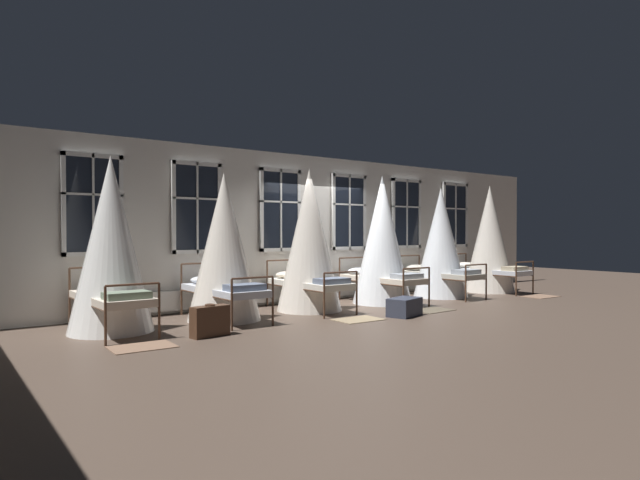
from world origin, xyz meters
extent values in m
plane|color=#4C3D33|center=(0.00, 0.00, 0.00)|extent=(27.90, 27.90, 0.00)
cube|color=silver|center=(0.00, 1.22, 1.57)|extent=(14.95, 0.10, 3.14)
cube|color=black|center=(-4.59, 1.11, 1.95)|extent=(0.98, 0.02, 1.70)
cube|color=silver|center=(-4.59, 1.11, 1.13)|extent=(0.98, 0.06, 0.07)
cube|color=silver|center=(-4.59, 1.11, 2.76)|extent=(0.98, 0.06, 0.07)
cube|color=silver|center=(-5.04, 1.11, 1.95)|extent=(0.07, 0.06, 1.70)
cube|color=silver|center=(-4.14, 1.11, 1.95)|extent=(0.07, 0.06, 1.70)
cube|color=silver|center=(-4.59, 1.11, 1.95)|extent=(0.04, 0.06, 1.70)
cube|color=silver|center=(-4.59, 1.11, 2.12)|extent=(0.98, 0.06, 0.04)
cube|color=black|center=(-2.75, 1.11, 1.95)|extent=(0.98, 0.02, 1.70)
cube|color=silver|center=(-2.75, 1.11, 1.13)|extent=(0.98, 0.06, 0.07)
cube|color=silver|center=(-2.75, 1.11, 2.76)|extent=(0.98, 0.06, 0.07)
cube|color=silver|center=(-3.21, 1.11, 1.95)|extent=(0.07, 0.06, 1.70)
cube|color=silver|center=(-2.30, 1.11, 1.95)|extent=(0.07, 0.06, 1.70)
cube|color=silver|center=(-2.75, 1.11, 1.95)|extent=(0.04, 0.06, 1.70)
cube|color=silver|center=(-2.75, 1.11, 2.12)|extent=(0.98, 0.06, 0.04)
cube|color=black|center=(-0.92, 1.11, 1.95)|extent=(0.98, 0.02, 1.70)
cube|color=silver|center=(-0.92, 1.11, 1.13)|extent=(0.98, 0.06, 0.07)
cube|color=silver|center=(-0.92, 1.11, 2.76)|extent=(0.98, 0.06, 0.07)
cube|color=silver|center=(-1.37, 1.11, 1.95)|extent=(0.07, 0.06, 1.70)
cube|color=silver|center=(-0.47, 1.11, 1.95)|extent=(0.07, 0.06, 1.70)
cube|color=silver|center=(-0.92, 1.11, 1.95)|extent=(0.04, 0.06, 1.70)
cube|color=silver|center=(-0.92, 1.11, 2.12)|extent=(0.98, 0.06, 0.04)
cube|color=black|center=(0.92, 1.11, 1.95)|extent=(0.98, 0.02, 1.70)
cube|color=silver|center=(0.92, 1.11, 1.13)|extent=(0.98, 0.06, 0.07)
cube|color=silver|center=(0.92, 1.11, 2.76)|extent=(0.98, 0.06, 0.07)
cube|color=silver|center=(0.47, 1.11, 1.95)|extent=(0.07, 0.06, 1.70)
cube|color=silver|center=(1.37, 1.11, 1.95)|extent=(0.07, 0.06, 1.70)
cube|color=silver|center=(0.92, 1.11, 1.95)|extent=(0.04, 0.06, 1.70)
cube|color=silver|center=(0.92, 1.11, 2.12)|extent=(0.98, 0.06, 0.04)
cube|color=black|center=(2.75, 1.11, 1.95)|extent=(0.98, 0.02, 1.70)
cube|color=silver|center=(2.75, 1.11, 1.13)|extent=(0.98, 0.06, 0.07)
cube|color=silver|center=(2.75, 1.11, 2.76)|extent=(0.98, 0.06, 0.07)
cube|color=silver|center=(2.30, 1.11, 1.95)|extent=(0.07, 0.06, 1.70)
cube|color=silver|center=(3.21, 1.11, 1.95)|extent=(0.07, 0.06, 1.70)
cube|color=silver|center=(2.75, 1.11, 1.95)|extent=(0.04, 0.06, 1.70)
cube|color=silver|center=(2.75, 1.11, 2.12)|extent=(0.98, 0.06, 0.04)
cube|color=black|center=(4.59, 1.11, 1.95)|extent=(0.98, 0.02, 1.70)
cube|color=silver|center=(4.59, 1.11, 1.13)|extent=(0.98, 0.06, 0.07)
cube|color=silver|center=(4.59, 1.11, 2.76)|extent=(0.98, 0.06, 0.07)
cube|color=silver|center=(4.14, 1.11, 1.95)|extent=(0.07, 0.06, 1.70)
cube|color=silver|center=(5.04, 1.11, 1.95)|extent=(0.07, 0.06, 1.70)
cube|color=silver|center=(4.59, 1.11, 1.95)|extent=(0.04, 0.06, 1.70)
cube|color=silver|center=(4.59, 1.11, 2.12)|extent=(0.98, 0.06, 0.04)
cube|color=silver|center=(0.00, 1.09, 0.25)|extent=(9.78, 0.10, 0.36)
cylinder|color=#4C3323|center=(-4.99, 0.95, 0.46)|extent=(0.04, 0.04, 0.92)
cylinder|color=#4C3323|center=(-4.27, 0.97, 0.46)|extent=(0.04, 0.04, 0.92)
cylinder|color=#4C3323|center=(-4.95, -1.00, 0.39)|extent=(0.04, 0.04, 0.79)
cylinder|color=#4C3323|center=(-4.23, -0.99, 0.39)|extent=(0.04, 0.04, 0.79)
cylinder|color=#4C3323|center=(-4.97, -0.02, 0.45)|extent=(0.07, 1.96, 0.03)
cylinder|color=#4C3323|center=(-4.25, -0.01, 0.45)|extent=(0.07, 1.96, 0.03)
cylinder|color=#4C3323|center=(-4.63, 0.96, 0.92)|extent=(0.72, 0.05, 0.03)
cylinder|color=#4C3323|center=(-4.59, -1.00, 0.79)|extent=(0.72, 0.05, 0.03)
cube|color=beige|center=(-4.61, -0.02, 0.51)|extent=(0.78, 1.99, 0.11)
ellipsoid|color=#B7B2A3|center=(-4.62, 0.72, 0.64)|extent=(0.57, 0.41, 0.14)
cube|color=slate|center=(-4.59, -0.74, 0.62)|extent=(0.61, 0.37, 0.10)
cone|color=white|center=(-4.61, -0.02, 1.32)|extent=(1.24, 1.24, 2.64)
cylinder|color=#4C3323|center=(-3.13, 0.94, 0.46)|extent=(0.04, 0.04, 0.92)
cylinder|color=#4C3323|center=(-2.41, 0.94, 0.46)|extent=(0.04, 0.04, 0.92)
cylinder|color=#4C3323|center=(-3.12, -1.01, 0.39)|extent=(0.04, 0.04, 0.79)
cylinder|color=#4C3323|center=(-2.40, -1.01, 0.39)|extent=(0.04, 0.04, 0.79)
cylinder|color=#4C3323|center=(-3.13, -0.04, 0.45)|extent=(0.04, 1.96, 0.03)
cylinder|color=#4C3323|center=(-2.40, -0.03, 0.45)|extent=(0.04, 1.96, 0.03)
cylinder|color=#4C3323|center=(-2.77, 0.94, 0.92)|extent=(0.72, 0.04, 0.03)
cylinder|color=#4C3323|center=(-2.76, -1.01, 0.79)|extent=(0.72, 0.04, 0.03)
cube|color=silver|center=(-2.76, -0.04, 0.51)|extent=(0.75, 1.98, 0.11)
ellipsoid|color=silver|center=(-2.77, 0.70, 0.64)|extent=(0.56, 0.40, 0.14)
cube|color=slate|center=(-2.76, -0.75, 0.62)|extent=(0.60, 0.36, 0.10)
cone|color=silver|center=(-2.76, -0.04, 1.25)|extent=(1.24, 1.24, 2.50)
cylinder|color=#4C3323|center=(-1.29, 1.02, 0.46)|extent=(0.04, 0.04, 0.92)
cylinder|color=#4C3323|center=(-0.57, 1.01, 0.46)|extent=(0.04, 0.04, 0.92)
cylinder|color=#4C3323|center=(-1.32, -0.94, 0.39)|extent=(0.04, 0.04, 0.79)
cylinder|color=#4C3323|center=(-0.60, -0.95, 0.39)|extent=(0.04, 0.04, 0.79)
cylinder|color=#4C3323|center=(-1.31, 0.04, 0.45)|extent=(0.06, 1.96, 0.03)
cylinder|color=#4C3323|center=(-0.59, 0.03, 0.45)|extent=(0.06, 1.96, 0.03)
cylinder|color=#4C3323|center=(-0.93, 1.01, 0.92)|extent=(0.72, 0.04, 0.03)
cylinder|color=#4C3323|center=(-0.96, -0.94, 0.79)|extent=(0.72, 0.04, 0.03)
cube|color=silver|center=(-0.95, 0.04, 0.51)|extent=(0.77, 1.99, 0.11)
ellipsoid|color=beige|center=(-0.94, 0.77, 0.64)|extent=(0.57, 0.41, 0.14)
cube|color=slate|center=(-0.96, -0.68, 0.62)|extent=(0.61, 0.37, 0.10)
cone|color=silver|center=(-0.95, 0.04, 1.36)|extent=(1.24, 1.24, 2.71)
cylinder|color=#4C3323|center=(0.52, 0.96, 0.46)|extent=(0.04, 0.04, 0.92)
cylinder|color=#4C3323|center=(1.24, 0.96, 0.46)|extent=(0.04, 0.04, 0.92)
cylinder|color=#4C3323|center=(0.53, -1.00, 0.39)|extent=(0.04, 0.04, 0.79)
cylinder|color=#4C3323|center=(1.25, -1.00, 0.39)|extent=(0.04, 0.04, 0.79)
cylinder|color=#4C3323|center=(0.52, -0.02, 0.45)|extent=(0.04, 1.96, 0.03)
cylinder|color=#4C3323|center=(1.25, -0.02, 0.45)|extent=(0.04, 1.96, 0.03)
cylinder|color=#4C3323|center=(0.88, 0.96, 0.92)|extent=(0.72, 0.03, 0.03)
cylinder|color=#4C3323|center=(0.89, -1.00, 0.79)|extent=(0.72, 0.03, 0.03)
cube|color=beige|center=(0.88, -0.02, 0.51)|extent=(0.75, 1.98, 0.11)
ellipsoid|color=silver|center=(0.88, 0.72, 0.64)|extent=(0.56, 0.40, 0.14)
cube|color=#8C939E|center=(0.89, -0.74, 0.62)|extent=(0.60, 0.36, 0.10)
cone|color=white|center=(0.88, -0.02, 1.34)|extent=(1.24, 1.24, 2.68)
cylinder|color=#4C3323|center=(2.36, 0.97, 0.46)|extent=(0.04, 0.04, 0.92)
cylinder|color=#4C3323|center=(3.08, 0.99, 0.46)|extent=(0.04, 0.04, 0.92)
cylinder|color=#4C3323|center=(2.40, -0.98, 0.39)|extent=(0.04, 0.04, 0.79)
cylinder|color=#4C3323|center=(3.12, -0.97, 0.39)|extent=(0.04, 0.04, 0.79)
cylinder|color=#4C3323|center=(2.38, 0.00, 0.45)|extent=(0.08, 1.96, 0.03)
cylinder|color=#4C3323|center=(3.10, 0.01, 0.45)|extent=(0.08, 1.96, 0.03)
cylinder|color=#4C3323|center=(2.72, 0.98, 0.92)|extent=(0.72, 0.05, 0.03)
cylinder|color=#4C3323|center=(2.76, -0.97, 0.79)|extent=(0.72, 0.05, 0.03)
cube|color=#B7B2A3|center=(2.74, 0.00, 0.51)|extent=(0.79, 1.99, 0.11)
ellipsoid|color=#B7B2A3|center=(2.72, 0.74, 0.64)|extent=(0.57, 0.41, 0.14)
cube|color=#8C939E|center=(2.76, -0.71, 0.62)|extent=(0.61, 0.37, 0.10)
cone|color=white|center=(2.74, 0.00, 1.26)|extent=(1.24, 1.24, 2.53)
cylinder|color=#4C3323|center=(4.17, 0.97, 0.46)|extent=(0.04, 0.04, 0.92)
cylinder|color=#4C3323|center=(4.89, 0.99, 0.46)|extent=(0.04, 0.04, 0.92)
cylinder|color=#4C3323|center=(4.22, -0.98, 0.39)|extent=(0.04, 0.04, 0.79)
cylinder|color=#4C3323|center=(4.94, -0.96, 0.39)|extent=(0.04, 0.04, 0.79)
cylinder|color=#4C3323|center=(4.20, 0.00, 0.45)|extent=(0.08, 1.96, 0.03)
cylinder|color=#4C3323|center=(4.92, 0.01, 0.45)|extent=(0.08, 1.96, 0.03)
cylinder|color=#4C3323|center=(4.53, 0.98, 0.92)|extent=(0.72, 0.05, 0.03)
cylinder|color=#4C3323|center=(4.58, -0.97, 0.79)|extent=(0.72, 0.05, 0.03)
cube|color=silver|center=(4.56, 0.00, 0.51)|extent=(0.79, 1.99, 0.11)
ellipsoid|color=silver|center=(4.54, 0.74, 0.64)|extent=(0.57, 0.41, 0.14)
cube|color=tan|center=(4.57, -0.71, 0.62)|extent=(0.61, 0.37, 0.10)
cone|color=silver|center=(4.56, 0.00, 1.33)|extent=(1.24, 1.24, 2.66)
cube|color=brown|center=(-4.59, -1.37, 0.01)|extent=(0.81, 0.58, 0.01)
cube|color=#8E7A5B|center=(-0.92, -1.37, 0.01)|extent=(0.82, 0.59, 0.01)
cube|color=brown|center=(0.92, -1.37, 0.01)|extent=(0.82, 0.59, 0.01)
cube|color=brown|center=(4.59, -1.37, 0.01)|extent=(0.82, 0.59, 0.01)
cube|color=#472D1E|center=(-3.58, -1.23, 0.22)|extent=(0.58, 0.28, 0.44)
cube|color=tan|center=(-3.59, -1.13, 0.22)|extent=(0.50, 0.09, 0.03)
torus|color=#472D1E|center=(-3.58, -1.23, 0.46)|extent=(0.16, 0.16, 0.02)
cube|color=#2D3342|center=(0.00, -1.55, 0.16)|extent=(0.73, 0.57, 0.32)
camera|label=1|loc=(-6.84, -8.32, 1.49)|focal=30.18mm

